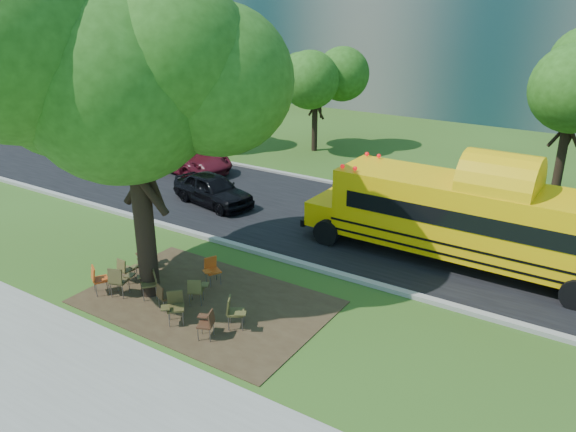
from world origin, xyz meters
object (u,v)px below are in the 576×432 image
Objects in this scene: pedestrian_a at (165,125)px; main_tree at (131,92)px; chair_2 at (119,279)px; black_car at (213,189)px; chair_7 at (234,310)px; chair_4 at (164,295)px; pedestrian_b at (111,114)px; chair_1 at (98,277)px; school_bus at (491,223)px; chair_10 at (211,268)px; bg_car_white at (22,130)px; chair_9 at (145,262)px; bg_car_silver at (106,133)px; bg_car_red at (187,157)px; chair_3 at (150,280)px; chair_5 at (174,304)px; chair_0 at (125,268)px; chair_6 at (207,322)px; chair_8 at (146,252)px; chair_11 at (196,289)px.

main_tree is at bearing -130.80° from pedestrian_a.
black_car reaches higher than chair_2.
black_car is at bearing -167.80° from chair_7.
pedestrian_b reaches higher than chair_4.
pedestrian_a reaches higher than chair_1.
chair_10 is (-6.76, -5.53, -1.09)m from school_bus.
chair_9 is at bearing -103.70° from bg_car_white.
bg_car_silver is 7.71m from bg_car_red.
pedestrian_a is at bearing 154.43° from chair_4.
chair_9 is at bearing -131.80° from chair_7.
chair_3 is 3.05m from chair_7.
chair_5 is (2.33, -0.16, -0.03)m from chair_2.
chair_5 is 21.05m from pedestrian_a.
chair_0 is 0.93m from chair_1.
chair_4 is 0.88× the size of chair_7.
chair_4 is at bearing -104.26° from bg_car_white.
school_bus is 12.65× the size of chair_1.
chair_2 is 1.03× the size of chair_3.
bg_car_white is (-20.80, 9.64, 0.04)m from chair_3.
chair_7 is at bearing -122.22° from chair_9.
chair_2 is at bearing -134.60° from main_tree.
chair_1 is 0.23× the size of black_car.
bg_car_white reaches higher than chair_3.
chair_0 is 0.95× the size of chair_10.
chair_6 is 0.45× the size of pedestrian_b.
bg_car_red is (-6.43, 10.92, 0.17)m from chair_1.
chair_2 reaches higher than chair_0.
chair_3 is at bearing -38.99° from main_tree.
chair_7 is 25.72m from bg_car_white.
chair_8 is 3.07m from chair_11.
chair_2 is 2.36m from chair_11.
pedestrian_b is (-22.07, 15.10, 0.34)m from chair_7.
chair_6 is (2.96, -0.89, -5.41)m from main_tree.
chair_2 is 0.23× the size of bg_car_white.
pedestrian_a reaches higher than chair_2.
bg_car_red is at bearing 103.00° from chair_11.
main_tree is 1.82× the size of bg_car_red.
chair_8 is (-4.58, 1.29, 0.01)m from chair_7.
chair_3 is 22.92m from bg_car_white.
pedestrian_a is (7.50, 4.64, 0.36)m from bg_car_white.
chair_7 is at bearing -43.80° from chair_11.
bg_car_red is at bearing 150.82° from chair_1.
school_bus is at bearing 156.65° from chair_10.
chair_11 is at bearing 48.08° from chair_10.
black_car is at bearing -88.03° from bg_car_white.
main_tree is 0.83× the size of school_bus.
chair_10 is (0.95, 1.60, -0.04)m from chair_3.
chair_11 is 0.20× the size of bg_car_white.
chair_8 is (-0.74, 1.77, -0.02)m from chair_2.
main_tree is 5.63m from chair_8.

